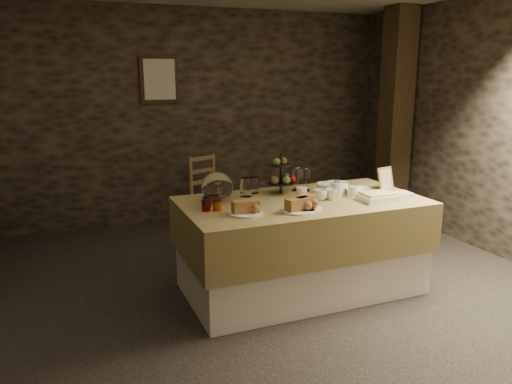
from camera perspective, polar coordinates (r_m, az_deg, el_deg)
name	(u,v)px	position (r m, az deg, el deg)	size (l,w,h in m)	color
ground_plane	(246,299)	(4.24, -1.11, -12.12)	(5.50, 5.00, 0.01)	black
room_shell	(245,109)	(3.83, -1.21, 9.41)	(5.52, 5.02, 2.60)	black
buffet_table	(302,239)	(4.27, 5.24, -5.32)	(2.02, 1.07, 0.80)	white
chair	(210,195)	(6.09, -5.33, -0.35)	(0.51, 0.50, 0.67)	brown
timber_column	(395,117)	(6.43, 15.64, 8.29)	(0.30, 0.30, 2.60)	black
framed_picture	(159,79)	(6.16, -11.00, 12.52)	(0.45, 0.04, 0.55)	#2E2318
plate_stack_a	(327,189)	(4.37, 8.15, 0.35)	(0.19, 0.19, 0.10)	white
plate_stack_b	(337,187)	(4.50, 9.21, 0.58)	(0.20, 0.20, 0.09)	white
cutlery_holder	(337,190)	(4.32, 9.23, 0.28)	(0.10, 0.10, 0.12)	white
cup_a	(320,195)	(4.18, 7.36, -0.33)	(0.11, 0.11, 0.09)	white
cup_b	(332,194)	(4.20, 8.63, -0.27)	(0.10, 0.10, 0.09)	white
mug_c	(301,193)	(4.21, 5.21, -0.11)	(0.09, 0.09, 0.10)	white
mug_d	(352,192)	(4.33, 10.95, 0.05)	(0.08, 0.08, 0.09)	white
bowl	(358,191)	(4.44, 11.58, 0.09)	(0.21, 0.21, 0.05)	white
cake_dome	(217,189)	(4.10, -4.45, 0.33)	(0.26, 0.26, 0.26)	brown
fruit_stand	(282,178)	(4.35, 2.98, 1.61)	(0.25, 0.25, 0.36)	black
bread_platter_left	(246,209)	(3.74, -1.20, -1.96)	(0.26, 0.26, 0.11)	white
bread_platter_center	(298,207)	(3.82, 4.84, -1.66)	(0.26, 0.26, 0.11)	white
bread_platter_right	(305,204)	(3.90, 5.64, -1.35)	(0.26, 0.26, 0.11)	white
jam_jars	(211,203)	(3.92, -5.15, -1.32)	(0.18, 0.26, 0.07)	#530303
tart_dish	(378,197)	(4.25, 13.72, -0.54)	(0.30, 0.22, 0.07)	white
square_dish	(402,195)	(4.42, 16.33, -0.30)	(0.14, 0.14, 0.04)	white
menu_frame	(386,179)	(4.68, 14.59, 1.43)	(0.17, 0.02, 0.22)	brown
storage_jar_a	(246,187)	(4.26, -1.15, 0.56)	(0.10, 0.10, 0.16)	white
storage_jar_b	(254,185)	(4.38, -0.29, 0.78)	(0.09, 0.09, 0.14)	white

